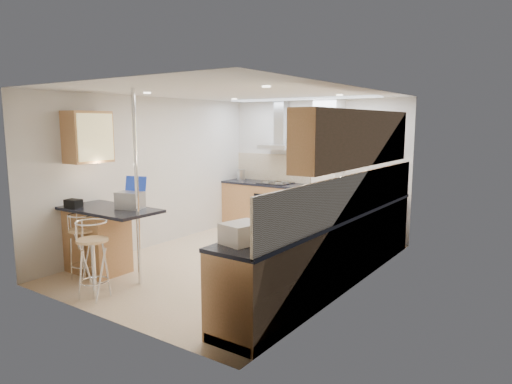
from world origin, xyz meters
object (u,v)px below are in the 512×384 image
Objects in this scene: bread_bin at (243,233)px; bar_stool_end at (93,260)px; laptop at (130,200)px; microwave at (326,204)px; bar_stool_near at (83,247)px.

bar_stool_end is at bearing -159.75° from bread_bin.
bar_stool_end is at bearing -88.34° from laptop.
microwave is 2.59m from laptop.
bar_stool_near is 2.34× the size of bread_bin.
bar_stool_near is 0.76m from bar_stool_end.
laptop is at bearing 179.40° from bread_bin.
bar_stool_near is at bearing -169.02° from bread_bin.
bar_stool_near is (-2.76, -1.59, -0.63)m from microwave.
bar_stool_near is 2.73m from bread_bin.
bar_stool_end is 2.48× the size of bread_bin.
bar_stool_end is 2.08m from bread_bin.
laptop is at bearing 24.82° from bar_stool_near.
bar_stool_end is at bearing -47.80° from bar_stool_near.
laptop reaches higher than bar_stool_end.
bread_bin is (2.24, -0.50, -0.03)m from laptop.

